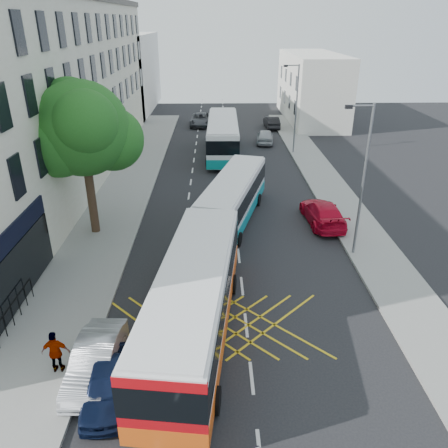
{
  "coord_description": "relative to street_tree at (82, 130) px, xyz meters",
  "views": [
    {
      "loc": [
        -1.26,
        -8.89,
        11.75
      ],
      "look_at": [
        -0.82,
        11.43,
        2.2
      ],
      "focal_mm": 35.0,
      "sensor_mm": 36.0,
      "label": 1
    }
  ],
  "objects": [
    {
      "name": "pavement_left",
      "position": [
        0.01,
        0.03,
        -6.22
      ],
      "size": [
        5.0,
        70.0,
        0.15
      ],
      "primitive_type": "cube",
      "color": "gray",
      "rests_on": "ground"
    },
    {
      "name": "pavement_right",
      "position": [
        16.01,
        0.03,
        -6.22
      ],
      "size": [
        3.0,
        70.0,
        0.15
      ],
      "primitive_type": "cube",
      "color": "gray",
      "rests_on": "ground"
    },
    {
      "name": "terrace_main",
      "position": [
        -5.49,
        9.52,
        0.46
      ],
      "size": [
        8.3,
        45.0,
        13.5
      ],
      "color": "beige",
      "rests_on": "ground"
    },
    {
      "name": "terrace_far",
      "position": [
        -5.49,
        40.03,
        -1.29
      ],
      "size": [
        8.0,
        20.0,
        10.0
      ],
      "primitive_type": "cube",
      "color": "silver",
      "rests_on": "ground"
    },
    {
      "name": "building_right",
      "position": [
        19.51,
        33.03,
        -2.29
      ],
      "size": [
        6.0,
        18.0,
        8.0
      ],
      "primitive_type": "cube",
      "color": "silver",
      "rests_on": "ground"
    },
    {
      "name": "street_tree",
      "position": [
        0.0,
        0.0,
        0.0
      ],
      "size": [
        6.3,
        5.7,
        8.8
      ],
      "color": "#382619",
      "rests_on": "pavement_left"
    },
    {
      "name": "lamp_near",
      "position": [
        14.71,
        -2.97,
        -1.68
      ],
      "size": [
        1.45,
        0.15,
        8.0
      ],
      "color": "slate",
      "rests_on": "pavement_right"
    },
    {
      "name": "lamp_far",
      "position": [
        14.71,
        17.03,
        -1.68
      ],
      "size": [
        1.45,
        0.15,
        8.0
      ],
      "color": "slate",
      "rests_on": "pavement_right"
    },
    {
      "name": "railings",
      "position": [
        -1.19,
        -9.67,
        -5.57
      ],
      "size": [
        0.08,
        5.6,
        1.14
      ],
      "primitive_type": null,
      "color": "black",
      "rests_on": "pavement_left"
    },
    {
      "name": "bus_near",
      "position": [
        6.38,
        -9.48,
        -4.6
      ],
      "size": [
        4.0,
        11.68,
        3.22
      ],
      "rotation": [
        0.0,
        0.0,
        -0.12
      ],
      "color": "silver",
      "rests_on": "ground"
    },
    {
      "name": "bus_mid",
      "position": [
        8.36,
        1.78,
        -4.78
      ],
      "size": [
        5.03,
        10.45,
        2.87
      ],
      "rotation": [
        0.0,
        0.0,
        -0.27
      ],
      "color": "silver",
      "rests_on": "ground"
    },
    {
      "name": "bus_far",
      "position": [
        8.02,
        16.88,
        -4.52
      ],
      "size": [
        3.16,
        12.01,
        3.37
      ],
      "rotation": [
        0.0,
        0.0,
        -0.02
      ],
      "color": "silver",
      "rests_on": "ground"
    },
    {
      "name": "parked_car_blue",
      "position": [
        3.55,
        -12.77,
        -5.67
      ],
      "size": [
        1.72,
        3.75,
        1.25
      ],
      "primitive_type": "imported",
      "rotation": [
        0.0,
        0.0,
        0.07
      ],
      "color": "black",
      "rests_on": "ground"
    },
    {
      "name": "parked_car_silver",
      "position": [
        2.91,
        -11.67,
        -5.61
      ],
      "size": [
        1.61,
        4.19,
        1.36
      ],
      "primitive_type": "imported",
      "rotation": [
        0.0,
        0.0,
        -0.04
      ],
      "color": "#AAACB2",
      "rests_on": "ground"
    },
    {
      "name": "red_hatchback",
      "position": [
        14.01,
        1.14,
        -5.57
      ],
      "size": [
        2.33,
        5.1,
        1.45
      ],
      "primitive_type": "imported",
      "rotation": [
        0.0,
        0.0,
        3.2
      ],
      "color": "red",
      "rests_on": "ground"
    },
    {
      "name": "distant_car_grey",
      "position": [
        5.58,
        29.47,
        -5.57
      ],
      "size": [
        2.6,
        5.3,
        1.45
      ],
      "primitive_type": "imported",
      "rotation": [
        0.0,
        0.0,
        -0.04
      ],
      "color": "#43454B",
      "rests_on": "ground"
    },
    {
      "name": "distant_car_silver",
      "position": [
        12.5,
        21.01,
        -5.58
      ],
      "size": [
        2.14,
        4.35,
        1.43
      ],
      "primitive_type": "imported",
      "rotation": [
        0.0,
        0.0,
        3.03
      ],
      "color": "#A2A6AA",
      "rests_on": "ground"
    },
    {
      "name": "distant_car_dark",
      "position": [
        14.01,
        27.94,
        -5.6
      ],
      "size": [
        1.63,
        4.25,
        1.38
      ],
      "primitive_type": "imported",
      "rotation": [
        0.0,
        0.0,
        3.18
      ],
      "color": "black",
      "rests_on": "ground"
    },
    {
      "name": "pedestrian_far",
      "position": [
        1.51,
        -11.6,
        -5.29
      ],
      "size": [
        1.01,
        0.44,
        1.7
      ],
      "primitive_type": "imported",
      "rotation": [
        0.0,
        0.0,
        3.16
      ],
      "color": "gray",
      "rests_on": "pavement_left"
    }
  ]
}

